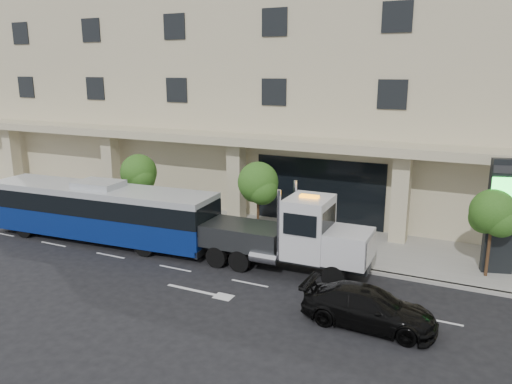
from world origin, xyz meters
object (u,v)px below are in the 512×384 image
(black_sedan, at_px, (369,307))
(city_bus, at_px, (101,211))
(signage_pylon, at_px, (502,216))
(tow_truck, at_px, (292,237))

(black_sedan, bearing_deg, city_bus, 80.34)
(black_sedan, height_order, signage_pylon, signage_pylon)
(tow_truck, distance_m, signage_pylon, 9.56)
(tow_truck, bearing_deg, black_sedan, -39.19)
(tow_truck, xyz_separation_m, signage_pylon, (8.72, 3.74, 1.14))
(city_bus, xyz_separation_m, black_sedan, (15.64, -3.14, -1.01))
(city_bus, xyz_separation_m, signage_pylon, (19.90, 4.14, 1.13))
(tow_truck, height_order, signage_pylon, signage_pylon)
(city_bus, distance_m, tow_truck, 11.18)
(city_bus, xyz_separation_m, tow_truck, (11.17, 0.40, -0.01))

